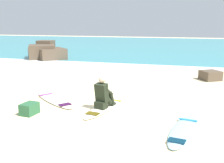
% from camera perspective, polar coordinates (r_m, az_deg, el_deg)
% --- Properties ---
extents(ground_plane, '(80.00, 80.00, 0.00)m').
position_cam_1_polar(ground_plane, '(7.70, -4.59, -6.65)').
color(ground_plane, beige).
extents(sea, '(80.00, 28.00, 0.10)m').
position_cam_1_polar(sea, '(28.92, 11.04, 7.33)').
color(sea, teal).
rests_on(sea, ground).
extents(breaking_foam, '(80.00, 0.90, 0.11)m').
position_cam_1_polar(breaking_foam, '(15.42, 6.24, 3.19)').
color(breaking_foam, white).
rests_on(breaking_foam, ground).
extents(surfboard_main, '(0.88, 2.42, 0.08)m').
position_cam_1_polar(surfboard_main, '(8.10, -1.50, -5.38)').
color(surfboard_main, '#EFE5C6').
rests_on(surfboard_main, ground).
extents(surfer_seated, '(0.51, 0.76, 0.95)m').
position_cam_1_polar(surfer_seated, '(7.86, -1.85, -2.88)').
color(surfer_seated, black).
rests_on(surfer_seated, surfboard_main).
extents(surfboard_spare_near, '(2.22, 1.86, 0.08)m').
position_cam_1_polar(surfboard_spare_near, '(9.02, -12.06, -3.79)').
color(surfboard_spare_near, '#EFE5C6').
rests_on(surfboard_spare_near, ground).
extents(surfboard_spare_far, '(0.86, 2.32, 0.08)m').
position_cam_1_polar(surfboard_spare_far, '(6.66, 14.77, -9.85)').
color(surfboard_spare_far, '#9ED1E5').
rests_on(surfboard_spare_far, ground).
extents(rock_outcrop_distant, '(3.32, 2.82, 1.24)m').
position_cam_1_polar(rock_outcrop_distant, '(19.04, -13.88, 5.93)').
color(rock_outcrop_distant, '#756656').
rests_on(rock_outcrop_distant, ground).
extents(shoreline_rock, '(1.03, 1.03, 0.41)m').
position_cam_1_polar(shoreline_rock, '(12.69, 20.02, 1.21)').
color(shoreline_rock, brown).
rests_on(shoreline_rock, ground).
extents(beach_bag, '(0.41, 0.51, 0.32)m').
position_cam_1_polar(beach_bag, '(7.87, -17.01, -5.52)').
color(beach_bag, '#285B38').
rests_on(beach_bag, ground).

